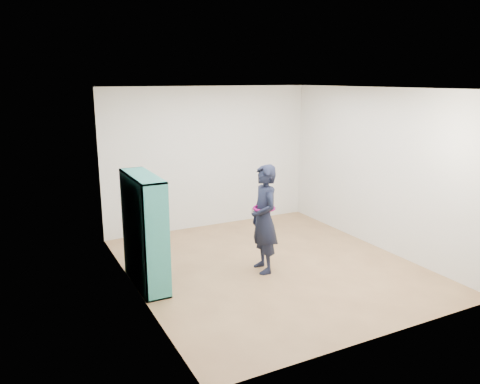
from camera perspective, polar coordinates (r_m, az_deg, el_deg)
name	(u,v)px	position (r m, az deg, el deg)	size (l,w,h in m)	color
floor	(270,266)	(7.11, 3.73, -8.95)	(4.50, 4.50, 0.00)	brown
ceiling	(273,88)	(6.56, 4.09, 12.50)	(4.50, 4.50, 0.00)	white
wall_left	(134,197)	(5.97, -12.84, -0.56)	(0.02, 4.50, 2.60)	silver
wall_right	(378,169)	(7.91, 16.45, 2.70)	(0.02, 4.50, 2.60)	silver
wall_back	(209,158)	(8.69, -3.74, 4.18)	(4.00, 0.02, 2.60)	silver
wall_front	(385,223)	(4.99, 17.28, -3.66)	(4.00, 0.02, 2.60)	silver
bookshelf	(143,233)	(6.36, -11.76, -4.90)	(0.33, 1.14, 1.52)	teal
person	(264,219)	(6.67, 2.95, -3.29)	(0.44, 0.61, 1.57)	black
smartphone	(253,211)	(6.66, 1.60, -2.38)	(0.02, 0.08, 0.12)	silver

